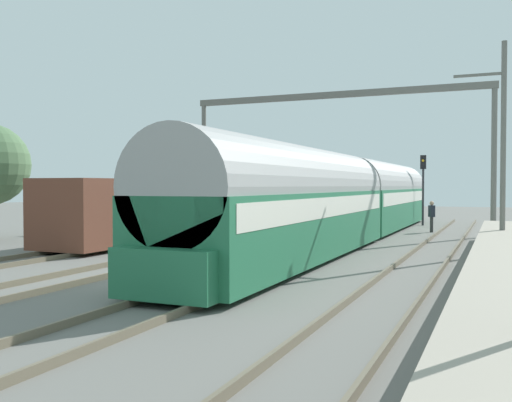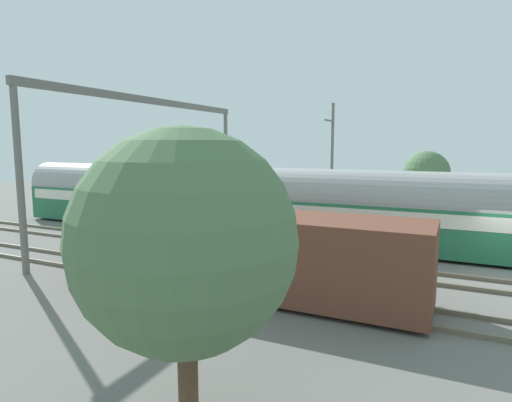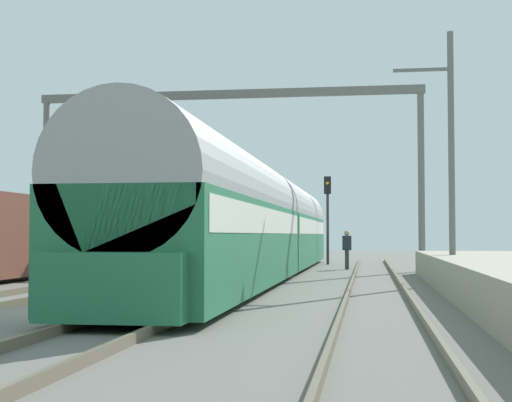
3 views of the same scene
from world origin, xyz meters
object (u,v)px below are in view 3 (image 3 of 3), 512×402
object	(u,v)px
passenger_train	(259,223)
railway_signal_far	(328,207)
catenary_gantry	(227,134)
person_crossing	(347,246)

from	to	relation	value
passenger_train	railway_signal_far	size ratio (longest dim) A/B	7.23
passenger_train	catenary_gantry	size ratio (longest dim) A/B	1.93
passenger_train	railway_signal_far	distance (m)	11.92
passenger_train	catenary_gantry	world-z (taller)	catenary_gantry
passenger_train	railway_signal_far	world-z (taller)	railway_signal_far
catenary_gantry	person_crossing	bearing A→B (deg)	14.92
person_crossing	railway_signal_far	distance (m)	5.93
catenary_gantry	passenger_train	bearing A→B (deg)	-66.54
person_crossing	catenary_gantry	world-z (taller)	catenary_gantry
passenger_train	person_crossing	bearing A→B (deg)	63.89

